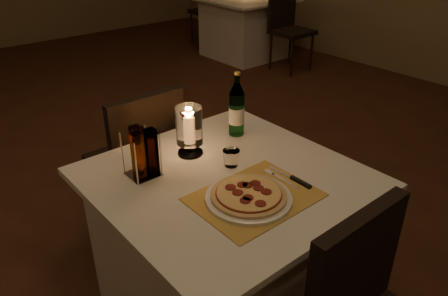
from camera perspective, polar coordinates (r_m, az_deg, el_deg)
floor at (r=2.54m, az=-11.22°, el=-13.82°), size 8.00×10.00×0.02m
main_table at (r=1.98m, az=0.38°, el=-12.74°), size 1.00×1.00×0.74m
chair_far at (r=2.37m, az=-10.85°, el=-0.56°), size 0.42×0.42×0.90m
placemat at (r=1.64m, az=3.99°, el=-6.41°), size 0.45×0.34×0.00m
plate at (r=1.61m, az=3.23°, el=-6.54°), size 0.32×0.32×0.01m
pizza at (r=1.60m, az=3.25°, el=-6.05°), size 0.28×0.28×0.02m
fork at (r=1.75m, az=7.16°, el=-3.82°), size 0.02×0.18×0.00m
knife at (r=1.74m, az=9.41°, el=-4.13°), size 0.02×0.22×0.01m
tumbler at (r=1.81m, az=0.94°, el=-1.32°), size 0.07×0.07×0.07m
water_bottle at (r=2.04m, az=1.66°, el=4.97°), size 0.07×0.07×0.31m
hurricane_candle at (r=1.87m, az=-4.58°, el=2.73°), size 0.11×0.11×0.22m
cruet_caddy at (r=1.74m, az=-10.60°, el=-0.87°), size 0.12×0.12×0.21m
neighbor_table_right at (r=5.90m, az=2.89°, el=15.45°), size 1.00×1.00×0.74m
neighbor_chair_ra at (r=5.37m, az=8.29°, el=15.85°), size 0.42×0.42×0.90m
neighbor_chair_rb at (r=6.40m, az=-1.63°, el=18.07°), size 0.42×0.42×0.90m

